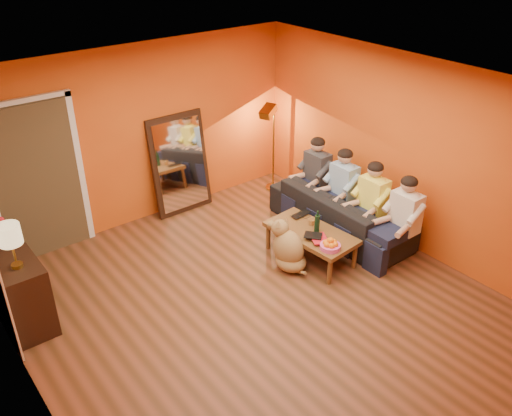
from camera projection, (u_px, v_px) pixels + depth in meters
room_shell at (239, 198)px, 6.05m from camera, size 5.00×5.50×2.60m
doorway_recess at (35, 179)px, 7.06m from camera, size 1.06×0.30×2.10m
door_jamb_right at (80, 170)px, 7.29m from camera, size 0.08×0.06×2.20m
door_header at (20, 102)px, 6.46m from camera, size 1.22×0.06×0.08m
mirror_frame at (180, 164)px, 8.17m from camera, size 0.92×0.27×1.51m
mirror_glass at (181, 165)px, 8.14m from camera, size 0.78×0.21×1.35m
sideboard at (17, 286)px, 6.09m from camera, size 0.44×1.18×0.85m
table_lamp at (12, 247)px, 5.55m from camera, size 0.24×0.24×0.51m
sofa at (340, 211)px, 7.79m from camera, size 2.19×0.86×0.64m
coffee_table at (310, 245)px, 7.22m from camera, size 0.72×1.27×0.42m
floor_lamp at (273, 149)px, 8.78m from camera, size 0.37×0.34×1.44m
dog at (289, 245)px, 6.97m from camera, size 0.44×0.63×0.69m
person_far_left at (405, 219)px, 7.03m from camera, size 0.70×0.44×1.22m
person_mid_left at (372, 203)px, 7.41m from camera, size 0.70×0.44×1.22m
person_mid_right at (343, 188)px, 7.79m from camera, size 0.70×0.44×1.22m
person_far_right at (317, 175)px, 8.17m from camera, size 0.70×0.44×1.22m
fruit_bowl at (330, 243)px, 6.72m from camera, size 0.26×0.26×0.16m
wine_bottle at (317, 221)px, 7.04m from camera, size 0.07×0.07×0.31m
tumbler at (312, 222)px, 7.25m from camera, size 0.10×0.10×0.09m
laptop at (303, 216)px, 7.45m from camera, size 0.32×0.22×0.02m
book_lower at (312, 241)px, 6.88m from camera, size 0.20×0.26×0.02m
book_mid at (312, 239)px, 6.88m from camera, size 0.30×0.33×0.02m
book_upper at (312, 239)px, 6.85m from camera, size 0.27×0.28×0.02m
vase at (0, 237)px, 6.01m from camera, size 0.18×0.18×0.19m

